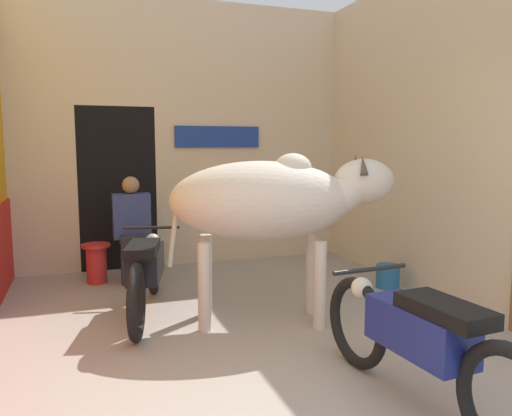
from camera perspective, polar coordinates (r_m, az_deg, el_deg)
name	(u,v)px	position (r m, az deg, el deg)	size (l,w,h in m)	color
wall_back_with_doorway	(160,153)	(6.84, -10.94, 6.18)	(4.30, 0.93, 3.45)	beige
wall_right_with_door	(453,134)	(5.45, 21.58, 7.87)	(0.22, 4.68, 3.45)	beige
cow	(272,201)	(4.40, 1.88, 0.81)	(2.07, 1.14, 1.52)	beige
motorcycle_near	(419,340)	(3.22, 18.15, -14.12)	(0.58, 1.93, 0.77)	black
motorcycle_far	(146,269)	(4.83, -12.46, -6.84)	(0.68, 1.93, 0.76)	black
shopkeeper_seated	(132,227)	(5.97, -13.95, -2.12)	(0.42, 0.33, 1.23)	#282833
plastic_stool	(97,262)	(6.08, -17.76, -5.91)	(0.33, 0.33, 0.46)	red
bucket	(388,276)	(5.83, 14.82, -7.53)	(0.26, 0.26, 0.26)	#23669E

